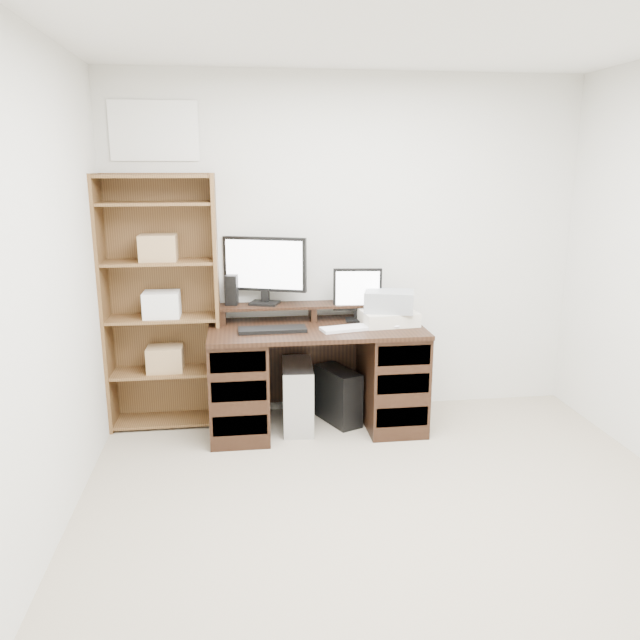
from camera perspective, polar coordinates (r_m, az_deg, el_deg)
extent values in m
cube|color=tan|center=(3.27, 8.76, -20.95)|extent=(3.50, 4.00, 0.02)
cube|color=silver|center=(4.68, 2.47, 6.57)|extent=(3.50, 0.02, 2.50)
cube|color=silver|center=(2.80, -27.25, -0.02)|extent=(0.02, 4.00, 2.50)
cube|color=white|center=(4.59, -14.94, 16.38)|extent=(0.60, 0.01, 0.40)
cube|color=black|center=(4.37, -0.34, -0.84)|extent=(1.50, 0.70, 0.03)
cube|color=black|center=(4.45, -7.42, -5.74)|extent=(0.40, 0.66, 0.72)
cube|color=black|center=(4.58, 6.54, -5.14)|extent=(0.40, 0.66, 0.72)
cube|color=black|center=(4.78, -0.84, -3.70)|extent=(1.48, 0.02, 0.65)
cube|color=black|center=(4.21, -7.32, -9.54)|extent=(0.36, 0.01, 0.14)
cube|color=black|center=(4.12, -7.42, -6.47)|extent=(0.36, 0.01, 0.14)
cube|color=black|center=(4.06, -7.51, -3.82)|extent=(0.36, 0.01, 0.14)
cube|color=black|center=(4.35, 7.51, -8.77)|extent=(0.36, 0.01, 0.14)
cube|color=black|center=(4.26, 7.62, -5.79)|extent=(0.36, 0.01, 0.14)
cube|color=black|center=(4.20, 7.70, -3.22)|extent=(0.36, 0.01, 0.14)
cube|color=black|center=(4.53, -8.87, 0.40)|extent=(0.04, 0.20, 0.10)
cube|color=black|center=(4.56, -0.69, 0.65)|extent=(0.04, 0.20, 0.10)
cube|color=black|center=(4.68, 7.23, 0.89)|extent=(0.04, 0.20, 0.10)
cube|color=black|center=(4.55, -0.69, 1.39)|extent=(1.40, 0.22, 0.02)
cube|color=black|center=(4.54, -5.09, 1.55)|extent=(0.24, 0.22, 0.02)
cube|color=black|center=(4.55, -5.03, 2.41)|extent=(0.06, 0.05, 0.11)
cube|color=black|center=(4.51, -5.08, 5.11)|extent=(0.59, 0.25, 0.39)
cube|color=white|center=(4.49, -5.17, 5.07)|extent=(0.53, 0.20, 0.35)
cube|color=black|center=(4.54, 3.42, 0.00)|extent=(0.18, 0.15, 0.01)
cube|color=black|center=(4.55, 3.41, 0.71)|extent=(0.05, 0.03, 0.09)
cube|color=black|center=(4.51, 3.44, 2.82)|extent=(0.35, 0.07, 0.30)
cube|color=white|center=(4.49, 3.46, 2.77)|extent=(0.31, 0.04, 0.27)
cube|color=black|center=(4.53, -8.10, 2.72)|extent=(0.10, 0.10, 0.22)
cube|color=black|center=(4.26, -4.37, -0.89)|extent=(0.47, 0.16, 0.03)
cube|color=silver|center=(4.31, 3.00, -0.73)|extent=(0.46, 0.23, 0.02)
ellipsoid|color=silver|center=(4.36, 6.95, -0.56)|extent=(0.08, 0.06, 0.03)
cube|color=beige|center=(4.46, 6.30, 0.21)|extent=(0.41, 0.32, 0.10)
cube|color=gray|center=(4.43, 6.34, 1.73)|extent=(0.39, 0.33, 0.15)
cube|color=#B2B5B9|center=(4.53, -2.07, -6.91)|extent=(0.24, 0.49, 0.47)
cube|color=black|center=(4.63, 1.66, -6.92)|extent=(0.32, 0.44, 0.40)
cube|color=#19FF33|center=(4.44, 3.07, -6.66)|extent=(0.01, 0.01, 0.01)
cube|color=brown|center=(4.59, -19.07, 1.22)|extent=(0.02, 0.30, 1.80)
cube|color=brown|center=(4.49, -9.35, 1.56)|extent=(0.02, 0.30, 1.80)
cube|color=brown|center=(4.66, -14.07, 1.77)|extent=(0.80, 0.01, 1.80)
cube|color=brown|center=(4.78, -13.64, -8.83)|extent=(0.75, 0.28, 0.02)
cube|color=brown|center=(4.66, -13.90, -4.62)|extent=(0.75, 0.28, 0.02)
cube|color=brown|center=(4.55, -14.19, 0.17)|extent=(0.75, 0.28, 0.02)
cube|color=brown|center=(4.47, -14.49, 5.15)|extent=(0.75, 0.28, 0.02)
cube|color=brown|center=(4.43, -14.81, 10.27)|extent=(0.75, 0.28, 0.02)
cube|color=brown|center=(4.42, -14.96, 12.59)|extent=(0.75, 0.28, 0.02)
cube|color=#A07F54|center=(4.62, -13.97, -3.45)|extent=(0.25, 0.20, 0.18)
cube|color=white|center=(4.52, -14.26, 1.40)|extent=(0.25, 0.20, 0.18)
cube|color=#A07F54|center=(4.46, -14.57, 6.42)|extent=(0.25, 0.20, 0.18)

